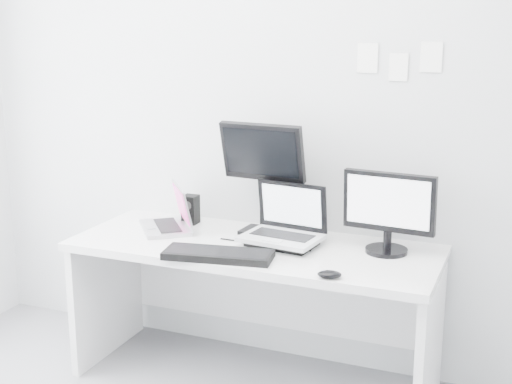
% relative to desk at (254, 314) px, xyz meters
% --- Properties ---
extents(back_wall, '(3.60, 0.00, 3.60)m').
position_rel_desk_xyz_m(back_wall, '(0.00, 0.35, 0.99)').
color(back_wall, silver).
rests_on(back_wall, ground).
extents(desk, '(1.80, 0.70, 0.73)m').
position_rel_desk_xyz_m(desk, '(0.00, 0.00, 0.00)').
color(desk, silver).
rests_on(desk, ground).
extents(macbook, '(0.40, 0.41, 0.25)m').
position_rel_desk_xyz_m(macbook, '(-0.53, 0.06, 0.49)').
color(macbook, '#AAABAF').
rests_on(macbook, desk).
extents(speaker, '(0.09, 0.09, 0.16)m').
position_rel_desk_xyz_m(speaker, '(-0.46, 0.21, 0.44)').
color(speaker, black).
rests_on(speaker, desk).
extents(dell_laptop, '(0.40, 0.33, 0.31)m').
position_rel_desk_xyz_m(dell_laptop, '(0.13, 0.03, 0.52)').
color(dell_laptop, silver).
rests_on(dell_laptop, desk).
extents(rear_monitor, '(0.45, 0.19, 0.59)m').
position_rel_desk_xyz_m(rear_monitor, '(-0.02, 0.19, 0.66)').
color(rear_monitor, black).
rests_on(rear_monitor, desk).
extents(samsung_monitor, '(0.45, 0.24, 0.40)m').
position_rel_desk_xyz_m(samsung_monitor, '(0.63, 0.12, 0.56)').
color(samsung_monitor, black).
rests_on(samsung_monitor, desk).
extents(keyboard, '(0.52, 0.26, 0.03)m').
position_rel_desk_xyz_m(keyboard, '(-0.07, -0.25, 0.38)').
color(keyboard, black).
rests_on(keyboard, desk).
extents(mouse, '(0.12, 0.09, 0.03)m').
position_rel_desk_xyz_m(mouse, '(0.48, -0.31, 0.38)').
color(mouse, black).
rests_on(mouse, desk).
extents(wall_note_0, '(0.10, 0.00, 0.14)m').
position_rel_desk_xyz_m(wall_note_0, '(0.45, 0.34, 1.26)').
color(wall_note_0, white).
rests_on(wall_note_0, back_wall).
extents(wall_note_1, '(0.09, 0.00, 0.13)m').
position_rel_desk_xyz_m(wall_note_1, '(0.60, 0.34, 1.22)').
color(wall_note_1, white).
rests_on(wall_note_1, back_wall).
extents(wall_note_2, '(0.10, 0.00, 0.14)m').
position_rel_desk_xyz_m(wall_note_2, '(0.75, 0.34, 1.26)').
color(wall_note_2, white).
rests_on(wall_note_2, back_wall).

